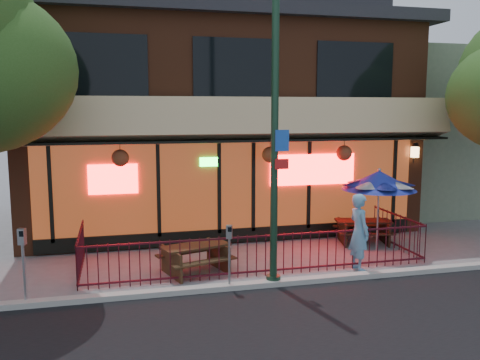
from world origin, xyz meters
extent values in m
plane|color=gray|center=(0.00, 0.00, 0.00)|extent=(80.00, 80.00, 0.00)
cube|color=#999993|center=(0.00, -0.50, 0.06)|extent=(80.00, 0.25, 0.12)
cube|color=#5F2E1B|center=(0.00, 7.20, 3.25)|extent=(12.00, 8.00, 6.50)
cube|color=#59230F|center=(0.00, 3.18, 1.65)|extent=(11.00, 0.06, 2.60)
cube|color=#FF0C0C|center=(2.30, 3.10, 2.10)|extent=(2.60, 0.04, 0.90)
cube|color=#FF0C0C|center=(-3.40, 3.10, 2.00)|extent=(1.30, 0.04, 0.80)
cube|color=tan|center=(0.00, 2.70, 3.55)|extent=(12.20, 1.33, 1.26)
cube|color=black|center=(-3.60, 3.18, 5.00)|extent=(2.40, 0.06, 1.60)
cube|color=black|center=(0.00, 3.18, 5.00)|extent=(2.40, 0.06, 1.60)
cube|color=black|center=(3.60, 3.18, 5.00)|extent=(2.40, 0.06, 1.60)
cube|color=black|center=(0.00, 3.15, 0.25)|extent=(11.00, 0.12, 0.40)
cube|color=#FFC672|center=(5.60, 3.02, 2.55)|extent=(0.18, 0.18, 0.32)
cube|color=gray|center=(9.00, 7.70, 3.00)|extent=(6.00, 7.00, 6.00)
cube|color=#3E0D17|center=(0.00, 0.20, 0.95)|extent=(8.40, 0.04, 0.04)
cube|color=#3E0D17|center=(0.00, 0.20, 0.12)|extent=(8.40, 0.04, 0.04)
cube|color=#3E0D17|center=(-4.20, 1.50, 0.95)|extent=(0.04, 2.60, 0.04)
cube|color=#3E0D17|center=(4.20, 1.50, 0.95)|extent=(0.04, 2.60, 0.04)
cylinder|color=#3E0D17|center=(0.00, 0.20, 0.50)|extent=(0.02, 0.02, 1.00)
cylinder|color=#163322|center=(0.00, -0.40, 3.50)|extent=(0.16, 0.16, 7.00)
cylinder|color=#163322|center=(0.00, -0.40, 0.10)|extent=(0.32, 0.32, 0.20)
cube|color=#194CB2|center=(0.12, -0.55, 3.20)|extent=(0.30, 0.02, 0.45)
cube|color=red|center=(0.12, -0.55, 2.70)|extent=(0.30, 0.02, 0.22)
cube|color=#402A17|center=(-2.14, 0.63, 0.33)|extent=(0.38, 1.11, 0.65)
cube|color=#402A17|center=(-0.96, 0.99, 0.33)|extent=(0.38, 1.11, 0.65)
cube|color=#402A17|center=(-1.55, 0.81, 0.65)|extent=(1.71, 1.09, 0.05)
cube|color=#402A17|center=(-1.41, 0.34, 0.39)|extent=(1.59, 0.69, 0.04)
cube|color=#402A17|center=(-1.69, 1.27, 0.39)|extent=(1.59, 0.69, 0.04)
cube|color=black|center=(3.01, 2.50, 0.32)|extent=(0.31, 1.11, 0.64)
cube|color=black|center=(4.19, 2.22, 0.32)|extent=(0.31, 1.11, 0.64)
cube|color=black|center=(3.60, 2.36, 0.64)|extent=(1.67, 0.99, 0.05)
cube|color=black|center=(3.49, 1.89, 0.38)|extent=(1.58, 0.59, 0.04)
cube|color=black|center=(3.71, 2.82, 0.38)|extent=(1.58, 0.59, 0.04)
cylinder|color=gray|center=(3.60, 1.55, 1.04)|extent=(0.05, 0.05, 2.09)
cone|color=navy|center=(3.60, 1.55, 1.95)|extent=(2.00, 1.99, 0.52)
sphere|color=gray|center=(3.60, 1.55, 2.23)|extent=(0.09, 0.10, 0.09)
imported|color=#5F98BF|center=(2.31, 0.10, 0.93)|extent=(0.49, 0.71, 1.87)
cylinder|color=gray|center=(-1.02, -0.48, 0.57)|extent=(0.05, 0.05, 1.15)
cube|color=gray|center=(-1.02, -0.48, 1.27)|extent=(0.15, 0.14, 0.29)
cube|color=black|center=(-1.02, -0.53, 1.33)|extent=(0.08, 0.03, 0.10)
cylinder|color=#9DA0A6|center=(-5.14, -0.40, 0.63)|extent=(0.06, 0.06, 1.26)
cube|color=#9DA0A6|center=(-5.14, -0.40, 1.40)|extent=(0.17, 0.15, 0.32)
cube|color=black|center=(-5.14, -0.46, 1.47)|extent=(0.09, 0.03, 0.11)
camera|label=1|loc=(-3.31, -10.76, 3.86)|focal=38.00mm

